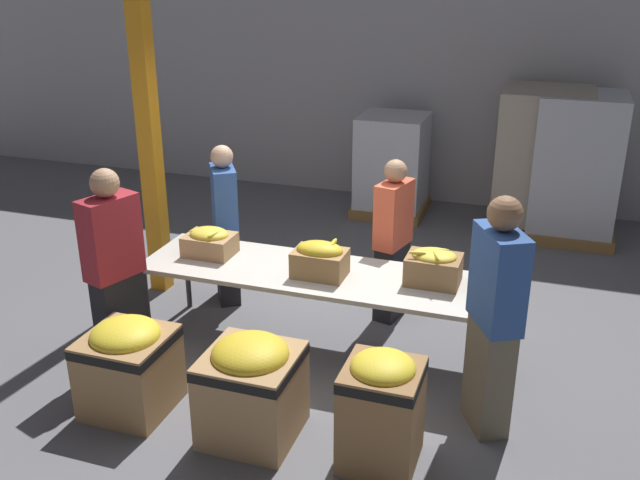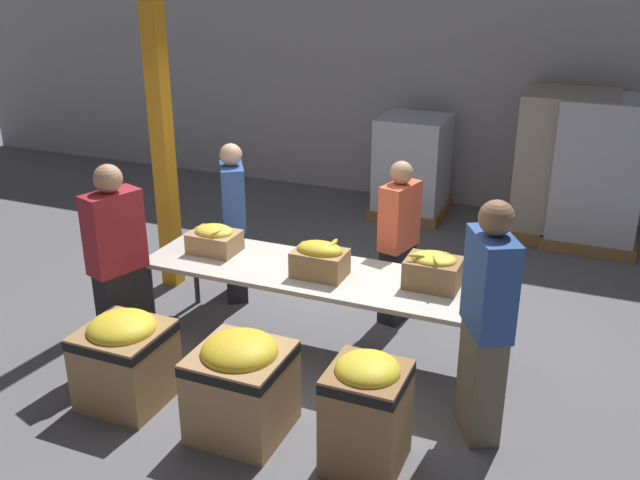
{
  "view_description": "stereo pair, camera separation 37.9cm",
  "coord_description": "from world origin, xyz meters",
  "px_view_note": "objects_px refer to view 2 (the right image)",
  "views": [
    {
      "loc": [
        1.8,
        -5.15,
        3.22
      ],
      "look_at": [
        0.08,
        -0.06,
        1.06
      ],
      "focal_mm": 40.0,
      "sensor_mm": 36.0,
      "label": 1
    },
    {
      "loc": [
        2.15,
        -5.02,
        3.22
      ],
      "look_at": [
        0.08,
        -0.06,
        1.06
      ],
      "focal_mm": 40.0,
      "sensor_mm": 36.0,
      "label": 2
    }
  ],
  "objects_px": {
    "banana_box_2": "(433,270)",
    "donation_bin_1": "(241,382)",
    "sorting_table": "(315,276)",
    "pallet_stack_0": "(599,173)",
    "pallet_stack_1": "(412,168)",
    "volunteer_0": "(234,224)",
    "pallet_stack_2": "(564,166)",
    "donation_bin_2": "(367,409)",
    "volunteer_1": "(486,324)",
    "banana_box_0": "(214,239)",
    "support_pillar": "(158,92)",
    "donation_bin_0": "(125,356)",
    "volunteer_3": "(118,265)",
    "volunteer_2": "(398,243)",
    "banana_box_1": "(320,259)"
  },
  "relations": [
    {
      "from": "support_pillar",
      "to": "pallet_stack_2",
      "type": "height_order",
      "value": "support_pillar"
    },
    {
      "from": "sorting_table",
      "to": "volunteer_3",
      "type": "height_order",
      "value": "volunteer_3"
    },
    {
      "from": "pallet_stack_1",
      "to": "volunteer_1",
      "type": "bearing_deg",
      "value": -68.08
    },
    {
      "from": "banana_box_2",
      "to": "volunteer_3",
      "type": "bearing_deg",
      "value": -161.18
    },
    {
      "from": "banana_box_1",
      "to": "support_pillar",
      "type": "distance_m",
      "value": 2.39
    },
    {
      "from": "volunteer_2",
      "to": "donation_bin_1",
      "type": "relative_size",
      "value": 2.0
    },
    {
      "from": "pallet_stack_0",
      "to": "pallet_stack_1",
      "type": "bearing_deg",
      "value": 177.68
    },
    {
      "from": "banana_box_1",
      "to": "pallet_stack_1",
      "type": "bearing_deg",
      "value": 94.1
    },
    {
      "from": "banana_box_2",
      "to": "pallet_stack_1",
      "type": "relative_size",
      "value": 0.33
    },
    {
      "from": "sorting_table",
      "to": "volunteer_0",
      "type": "distance_m",
      "value": 1.3
    },
    {
      "from": "support_pillar",
      "to": "donation_bin_0",
      "type": "bearing_deg",
      "value": -65.6
    },
    {
      "from": "volunteer_0",
      "to": "sorting_table",
      "type": "bearing_deg",
      "value": 28.39
    },
    {
      "from": "volunteer_1",
      "to": "donation_bin_0",
      "type": "relative_size",
      "value": 2.41
    },
    {
      "from": "banana_box_2",
      "to": "donation_bin_2",
      "type": "relative_size",
      "value": 0.52
    },
    {
      "from": "volunteer_0",
      "to": "pallet_stack_0",
      "type": "relative_size",
      "value": 0.91
    },
    {
      "from": "volunteer_3",
      "to": "pallet_stack_2",
      "type": "bearing_deg",
      "value": -16.24
    },
    {
      "from": "volunteer_2",
      "to": "banana_box_0",
      "type": "bearing_deg",
      "value": -48.73
    },
    {
      "from": "banana_box_1",
      "to": "volunteer_0",
      "type": "height_order",
      "value": "volunteer_0"
    },
    {
      "from": "support_pillar",
      "to": "donation_bin_2",
      "type": "bearing_deg",
      "value": -34.57
    },
    {
      "from": "volunteer_0",
      "to": "pallet_stack_2",
      "type": "height_order",
      "value": "pallet_stack_2"
    },
    {
      "from": "donation_bin_2",
      "to": "pallet_stack_0",
      "type": "distance_m",
      "value": 5.01
    },
    {
      "from": "pallet_stack_0",
      "to": "support_pillar",
      "type": "bearing_deg",
      "value": -143.69
    },
    {
      "from": "banana_box_2",
      "to": "donation_bin_1",
      "type": "height_order",
      "value": "banana_box_2"
    },
    {
      "from": "volunteer_1",
      "to": "pallet_stack_1",
      "type": "height_order",
      "value": "volunteer_1"
    },
    {
      "from": "sorting_table",
      "to": "volunteer_2",
      "type": "xyz_separation_m",
      "value": [
        0.49,
        0.81,
        0.07
      ]
    },
    {
      "from": "banana_box_2",
      "to": "volunteer_1",
      "type": "relative_size",
      "value": 0.24
    },
    {
      "from": "volunteer_2",
      "to": "support_pillar",
      "type": "distance_m",
      "value": 2.7
    },
    {
      "from": "donation_bin_2",
      "to": "banana_box_2",
      "type": "bearing_deg",
      "value": 86.95
    },
    {
      "from": "banana_box_2",
      "to": "donation_bin_2",
      "type": "height_order",
      "value": "banana_box_2"
    },
    {
      "from": "donation_bin_1",
      "to": "pallet_stack_1",
      "type": "distance_m",
      "value": 4.96
    },
    {
      "from": "sorting_table",
      "to": "donation_bin_1",
      "type": "height_order",
      "value": "donation_bin_1"
    },
    {
      "from": "banana_box_0",
      "to": "pallet_stack_1",
      "type": "height_order",
      "value": "pallet_stack_1"
    },
    {
      "from": "volunteer_3",
      "to": "pallet_stack_1",
      "type": "distance_m",
      "value": 4.59
    },
    {
      "from": "sorting_table",
      "to": "donation_bin_2",
      "type": "bearing_deg",
      "value": -54.24
    },
    {
      "from": "volunteer_2",
      "to": "donation_bin_2",
      "type": "distance_m",
      "value": 2.15
    },
    {
      "from": "pallet_stack_0",
      "to": "volunteer_2",
      "type": "bearing_deg",
      "value": -119.52
    },
    {
      "from": "banana_box_2",
      "to": "pallet_stack_2",
      "type": "bearing_deg",
      "value": 79.47
    },
    {
      "from": "donation_bin_2",
      "to": "pallet_stack_2",
      "type": "height_order",
      "value": "pallet_stack_2"
    },
    {
      "from": "sorting_table",
      "to": "volunteer_2",
      "type": "relative_size",
      "value": 1.92
    },
    {
      "from": "volunteer_3",
      "to": "pallet_stack_1",
      "type": "bearing_deg",
      "value": 2.76
    },
    {
      "from": "pallet_stack_1",
      "to": "volunteer_0",
      "type": "bearing_deg",
      "value": -107.02
    },
    {
      "from": "volunteer_3",
      "to": "donation_bin_1",
      "type": "xyz_separation_m",
      "value": [
        1.42,
        -0.54,
        -0.44
      ]
    },
    {
      "from": "volunteer_2",
      "to": "support_pillar",
      "type": "relative_size",
      "value": 0.39
    },
    {
      "from": "donation_bin_1",
      "to": "volunteer_3",
      "type": "bearing_deg",
      "value": 159.25
    },
    {
      "from": "pallet_stack_1",
      "to": "volunteer_2",
      "type": "bearing_deg",
      "value": -76.66
    },
    {
      "from": "volunteer_0",
      "to": "donation_bin_0",
      "type": "height_order",
      "value": "volunteer_0"
    },
    {
      "from": "donation_bin_0",
      "to": "volunteer_3",
      "type": "bearing_deg",
      "value": 127.9
    },
    {
      "from": "volunteer_0",
      "to": "volunteer_1",
      "type": "bearing_deg",
      "value": 32.54
    },
    {
      "from": "donation_bin_1",
      "to": "donation_bin_0",
      "type": "bearing_deg",
      "value": 180.0
    },
    {
      "from": "banana_box_0",
      "to": "pallet_stack_2",
      "type": "height_order",
      "value": "pallet_stack_2"
    }
  ]
}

